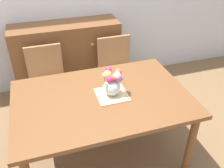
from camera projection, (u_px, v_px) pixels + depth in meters
ground_plane at (103, 154)px, 2.66m from camera, size 12.00×12.00×0.00m
dining_table at (102, 104)px, 2.29m from camera, size 1.59×1.06×0.76m
chair_left at (47, 78)px, 2.95m from camera, size 0.42×0.42×0.90m
chair_right at (116, 67)px, 3.18m from camera, size 0.42×0.42×0.90m
dresser at (68, 59)px, 3.41m from camera, size 1.40×0.47×1.00m
placemat at (112, 95)px, 2.26m from camera, size 0.28×0.28×0.01m
flower_vase at (112, 83)px, 2.19m from camera, size 0.21×0.16×0.26m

